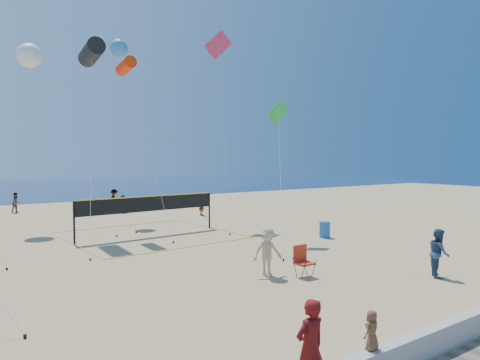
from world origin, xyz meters
TOP-DOWN VIEW (x-y plane):
  - ground at (0.00, 0.00)m, footprint 120.00×120.00m
  - ocean at (0.00, 62.00)m, footprint 140.00×50.00m
  - seawall at (0.00, -3.00)m, footprint 32.00×0.30m
  - woman at (-2.16, -2.70)m, footprint 0.69×0.46m
  - toddler at (-0.70, -2.94)m, footprint 0.42×0.31m
  - bystander_a at (7.44, 0.51)m, footprint 1.11×1.10m
  - bystander_b at (2.19, 4.21)m, footprint 1.30×0.91m
  - far_person_1 at (3.79, 25.29)m, footprint 1.40×0.86m
  - far_person_2 at (8.37, 20.50)m, footprint 0.43×0.64m
  - far_person_3 at (-3.32, 30.32)m, footprint 0.97×0.88m
  - far_person_4 at (3.67, 27.09)m, footprint 0.76×1.23m
  - camp_chair at (3.23, 3.41)m, footprint 0.64×0.79m
  - trash_barrel at (9.61, 8.56)m, footprint 0.72×0.72m
  - volleyball_net at (1.71, 14.69)m, footprint 9.15×9.01m
  - kite_1 at (-0.71, 17.08)m, footprint 2.60×7.96m
  - kite_2 at (1.14, 16.53)m, footprint 1.19×5.60m
  - kite_4 at (7.21, 9.76)m, footprint 4.02×4.59m
  - kite_5 at (7.67, 16.76)m, footprint 3.21×5.06m
  - kite_6 at (-3.21, 22.36)m, footprint 4.21×8.00m
  - kite_7 at (2.68, 22.42)m, footprint 2.19×7.51m

SIDE VIEW (x-z plane):
  - ground at x=0.00m, z-range 0.00..0.00m
  - ocean at x=0.00m, z-range 0.00..0.03m
  - seawall at x=0.00m, z-range 0.00..0.60m
  - trash_barrel at x=9.61m, z-range 0.00..0.89m
  - camp_chair at x=3.23m, z-range 0.02..1.31m
  - far_person_1 at x=3.79m, z-range 0.00..1.44m
  - far_person_3 at x=-3.32m, z-range 0.00..1.64m
  - far_person_2 at x=8.37m, z-range 0.00..1.70m
  - bystander_a at x=7.44m, z-range 0.00..1.81m
  - far_person_4 at x=3.67m, z-range 0.00..1.82m
  - bystander_b at x=2.19m, z-range 0.00..1.84m
  - woman at x=-2.16m, z-range 0.00..1.85m
  - toddler at x=-0.70m, z-range 0.60..1.40m
  - volleyball_net at x=1.71m, z-range 0.41..2.70m
  - kite_4 at x=7.21m, z-range 2.67..10.37m
  - kite_2 at x=1.14m, z-range 4.68..15.05m
  - kite_1 at x=-0.71m, z-range 4.93..16.13m
  - kite_6 at x=-3.21m, z-range 5.13..16.97m
  - kite_5 at x=7.67m, z-range 5.05..18.24m
  - kite_7 at x=2.68m, z-range 5.86..18.88m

